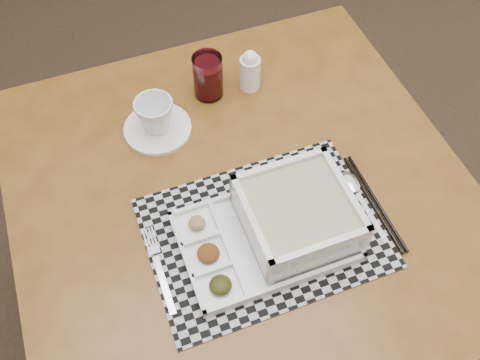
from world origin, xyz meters
name	(u,v)px	position (x,y,z in m)	size (l,w,h in m)	color
floor	(294,148)	(0.00, 0.00, 0.00)	(5.00, 5.00, 0.00)	black
dining_table	(242,208)	(-0.40, -0.55, 0.62)	(0.96, 0.96, 0.69)	#552F0F
placemat	(264,233)	(-0.39, -0.66, 0.70)	(0.45, 0.33, 0.00)	#A4A4AC
serving_tray	(289,221)	(-0.34, -0.67, 0.73)	(0.33, 0.23, 0.09)	white
fork	(159,267)	(-0.60, -0.67, 0.70)	(0.02, 0.19, 0.00)	silver
spoon	(354,187)	(-0.18, -0.62, 0.70)	(0.04, 0.18, 0.01)	silver
chopsticks	(374,202)	(-0.16, -0.67, 0.70)	(0.03, 0.24, 0.01)	black
saucer	(158,129)	(-0.52, -0.34, 0.70)	(0.15, 0.15, 0.01)	white
cup	(155,115)	(-0.52, -0.34, 0.74)	(0.08, 0.08, 0.08)	white
juice_glass	(208,77)	(-0.38, -0.27, 0.74)	(0.07, 0.07, 0.11)	white
creamer_bottle	(250,70)	(-0.29, -0.28, 0.74)	(0.05, 0.05, 0.11)	white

